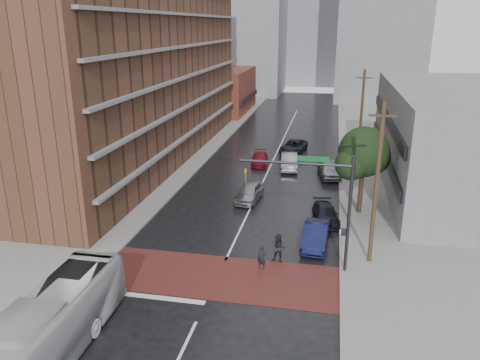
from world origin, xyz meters
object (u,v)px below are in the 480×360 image
at_px(pedestrian_a, 262,257).
at_px(suv_travel, 294,147).
at_px(pedestrian_b, 279,248).
at_px(car_travel_a, 249,192).
at_px(car_parked_far, 329,168).
at_px(transit_bus, 43,334).
at_px(car_travel_b, 289,161).
at_px(car_parked_near, 315,235).
at_px(car_parked_mid, 326,214).
at_px(car_travel_c, 260,159).

height_order(pedestrian_a, suv_travel, pedestrian_a).
distance_m(pedestrian_b, car_travel_a, 10.83).
bearing_deg(car_parked_far, suv_travel, 107.15).
distance_m(pedestrian_b, car_parked_far, 18.39).
relative_size(transit_bus, pedestrian_a, 7.06).
relative_size(car_travel_b, car_parked_far, 1.00).
height_order(car_travel_b, car_parked_far, car_parked_far).
xyz_separation_m(transit_bus, pedestrian_a, (7.88, 10.07, -0.75)).
bearing_deg(car_parked_near, pedestrian_b, -124.98).
bearing_deg(suv_travel, pedestrian_b, -76.96).
bearing_deg(suv_travel, car_parked_far, -53.15).
xyz_separation_m(transit_bus, pedestrian_b, (8.77, 11.14, -0.60)).
relative_size(car_travel_a, car_parked_mid, 1.05).
bearing_deg(car_travel_b, car_parked_mid, -78.72).
xyz_separation_m(transit_bus, car_travel_a, (5.10, 21.33, -0.78)).
distance_m(car_travel_b, suv_travel, 6.50).
bearing_deg(car_parked_near, car_parked_far, 90.52).
distance_m(transit_bus, car_parked_mid, 21.48).
xyz_separation_m(suv_travel, car_parked_far, (4.18, -8.25, 0.09)).
relative_size(transit_bus, car_parked_far, 2.32).
distance_m(pedestrian_a, car_parked_far, 19.59).
xyz_separation_m(car_travel_b, car_parked_mid, (4.00, -12.92, -0.18)).
relative_size(pedestrian_a, pedestrian_b, 0.84).
height_order(car_travel_a, car_parked_near, car_travel_a).
distance_m(car_travel_c, suv_travel, 6.29).
bearing_deg(pedestrian_a, car_parked_mid, 84.82).
relative_size(transit_bus, car_parked_mid, 2.65).
distance_m(suv_travel, car_parked_near, 23.94).
xyz_separation_m(pedestrian_a, pedestrian_b, (0.88, 1.07, 0.14)).
distance_m(pedestrian_a, car_travel_a, 11.60).
xyz_separation_m(transit_bus, car_travel_b, (7.48, 31.06, -0.74)).
bearing_deg(car_parked_near, transit_bus, -125.26).
height_order(car_travel_a, car_travel_b, car_travel_b).
height_order(transit_bus, suv_travel, transit_bus).
relative_size(pedestrian_a, car_travel_b, 0.33).
distance_m(car_travel_a, car_travel_c, 10.78).
bearing_deg(car_parked_far, car_parked_near, -102.09).
bearing_deg(car_travel_a, transit_bus, -97.75).
distance_m(transit_bus, car_parked_near, 17.66).
bearing_deg(car_parked_mid, suv_travel, 91.71).
relative_size(suv_travel, car_parked_far, 1.09).
bearing_deg(pedestrian_b, car_travel_a, 117.95).
height_order(transit_bus, car_parked_mid, transit_bus).
height_order(transit_bus, car_parked_near, transit_bus).
xyz_separation_m(pedestrian_b, car_travel_b, (-1.29, 19.92, -0.14)).
relative_size(car_parked_near, car_parked_mid, 1.09).
xyz_separation_m(car_travel_c, car_parked_mid, (7.20, -13.94, 0.01)).
bearing_deg(car_travel_b, suv_travel, 85.18).
distance_m(pedestrian_b, suv_travel, 26.46).
xyz_separation_m(pedestrian_a, car_travel_c, (-3.60, 22.00, -0.18)).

